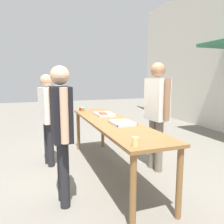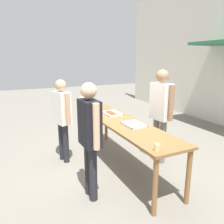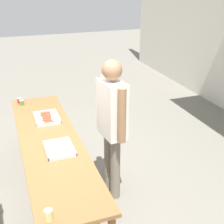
% 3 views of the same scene
% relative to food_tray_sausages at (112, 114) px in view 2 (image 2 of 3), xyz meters
% --- Properties ---
extents(ground_plane, '(24.00, 24.00, 0.00)m').
position_rel_food_tray_sausages_xyz_m(ground_plane, '(0.59, -0.06, -0.88)').
color(ground_plane, slate).
extents(serving_table, '(2.90, 0.69, 0.87)m').
position_rel_food_tray_sausages_xyz_m(serving_table, '(0.59, -0.06, -0.11)').
color(serving_table, brown).
rests_on(serving_table, ground).
extents(food_tray_sausages, '(0.44, 0.32, 0.04)m').
position_rel_food_tray_sausages_xyz_m(food_tray_sausages, '(0.00, 0.00, 0.00)').
color(food_tray_sausages, silver).
rests_on(food_tray_sausages, serving_table).
extents(food_tray_buns, '(0.41, 0.31, 0.05)m').
position_rel_food_tray_sausages_xyz_m(food_tray_buns, '(0.87, 0.00, 0.01)').
color(food_tray_buns, silver).
rests_on(food_tray_buns, serving_table).
extents(condiment_jar_mustard, '(0.07, 0.07, 0.08)m').
position_rel_food_tray_sausages_xyz_m(condiment_jar_mustard, '(-0.72, -0.29, 0.03)').
color(condiment_jar_mustard, '#B22319').
rests_on(condiment_jar_mustard, serving_table).
extents(condiment_jar_ketchup, '(0.07, 0.07, 0.08)m').
position_rel_food_tray_sausages_xyz_m(condiment_jar_ketchup, '(-0.63, -0.27, 0.03)').
color(condiment_jar_ketchup, '#567A38').
rests_on(condiment_jar_ketchup, serving_table).
extents(beer_cup, '(0.07, 0.07, 0.10)m').
position_rel_food_tray_sausages_xyz_m(beer_cup, '(1.91, -0.29, 0.03)').
color(beer_cup, '#DBC67A').
rests_on(beer_cup, serving_table).
extents(person_server_behind_table, '(0.60, 0.27, 1.80)m').
position_rel_food_tray_sausages_xyz_m(person_server_behind_table, '(0.73, 0.68, 0.20)').
color(person_server_behind_table, '#756B5B').
rests_on(person_server_behind_table, ground).
extents(person_customer_holding_hotdog, '(0.54, 0.29, 1.62)m').
position_rel_food_tray_sausages_xyz_m(person_customer_holding_hotdog, '(-0.10, -1.01, 0.09)').
color(person_customer_holding_hotdog, '#232328').
rests_on(person_customer_holding_hotdog, ground).
extents(person_customer_with_cup, '(0.57, 0.22, 1.69)m').
position_rel_food_tray_sausages_xyz_m(person_customer_with_cup, '(1.24, -0.94, 0.14)').
color(person_customer_with_cup, '#232328').
rests_on(person_customer_with_cup, ground).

